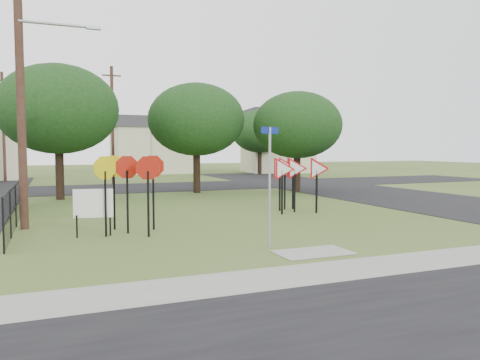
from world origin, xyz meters
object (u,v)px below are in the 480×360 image
Objects in this scene: street_name_sign at (270,180)px; stop_sign_cluster at (129,176)px; info_board at (93,205)px; yield_sign_cluster at (296,171)px.

stop_sign_cluster is (-3.23, 3.80, -0.01)m from street_name_sign.
stop_sign_cluster reaches higher than info_board.
yield_sign_cluster is 9.24m from info_board.
yield_sign_cluster is (4.35, 6.47, -0.11)m from street_name_sign.
street_name_sign reaches higher than stop_sign_cluster.
street_name_sign is 1.11× the size of yield_sign_cluster.
stop_sign_cluster is 8.04m from yield_sign_cluster.
stop_sign_cluster is 0.84× the size of yield_sign_cluster.
street_name_sign is at bearing -39.29° from info_board.
stop_sign_cluster is at bearing -160.58° from yield_sign_cluster.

